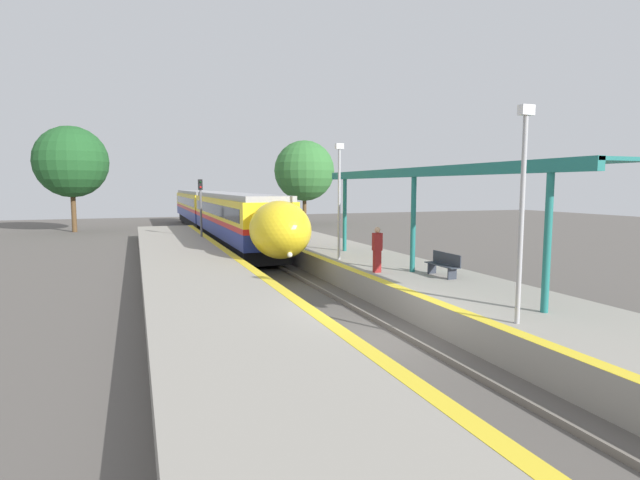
% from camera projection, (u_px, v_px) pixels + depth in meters
% --- Properties ---
extents(ground_plane, '(120.00, 120.00, 0.00)m').
position_uv_depth(ground_plane, '(379.00, 339.00, 14.04)').
color(ground_plane, '#56514C').
extents(rail_left, '(0.08, 90.00, 0.15)m').
position_uv_depth(rail_left, '(355.00, 339.00, 13.79)').
color(rail_left, slate).
rests_on(rail_left, ground_plane).
extents(rail_right, '(0.08, 90.00, 0.15)m').
position_uv_depth(rail_right, '(401.00, 334.00, 14.28)').
color(rail_right, slate).
rests_on(rail_right, ground_plane).
extents(train, '(2.92, 43.07, 3.79)m').
position_uv_depth(train, '(216.00, 211.00, 41.47)').
color(train, black).
rests_on(train, ground_plane).
extents(platform_right, '(4.54, 64.00, 0.92)m').
position_uv_depth(platform_right, '(494.00, 311.00, 15.36)').
color(platform_right, gray).
rests_on(platform_right, ground_plane).
extents(platform_left, '(4.46, 64.00, 0.92)m').
position_uv_depth(platform_left, '(240.00, 338.00, 12.64)').
color(platform_left, gray).
rests_on(platform_left, ground_plane).
extents(platform_bench, '(0.44, 1.75, 0.89)m').
position_uv_depth(platform_bench, '(444.00, 264.00, 18.71)').
color(platform_bench, '#2D333D').
rests_on(platform_bench, platform_right).
extents(person_waiting, '(0.36, 0.24, 1.79)m').
position_uv_depth(person_waiting, '(377.00, 249.00, 19.51)').
color(person_waiting, maroon).
rests_on(person_waiting, platform_right).
extents(railway_signal, '(0.28, 0.28, 4.73)m').
position_uv_depth(railway_signal, '(201.00, 207.00, 33.19)').
color(railway_signal, '#59595E').
rests_on(railway_signal, ground_plane).
extents(lamppost_near, '(0.36, 0.20, 5.29)m').
position_uv_depth(lamppost_near, '(522.00, 201.00, 12.00)').
color(lamppost_near, '#9E9EA3').
rests_on(lamppost_near, platform_right).
extents(lamppost_mid, '(0.36, 0.20, 5.29)m').
position_uv_depth(lamppost_mid, '(339.00, 194.00, 22.70)').
color(lamppost_mid, '#9E9EA3').
rests_on(lamppost_mid, platform_right).
extents(station_canopy, '(2.02, 16.63, 4.09)m').
position_uv_depth(station_canopy, '(427.00, 175.00, 19.55)').
color(station_canopy, '#1E6B66').
rests_on(station_canopy, platform_right).
extents(background_tree_left, '(6.58, 6.58, 9.81)m').
position_uv_depth(background_tree_left, '(71.00, 162.00, 46.08)').
color(background_tree_left, brown).
rests_on(background_tree_left, ground_plane).
extents(background_tree_right, '(6.69, 6.69, 9.32)m').
position_uv_depth(background_tree_right, '(304.00, 171.00, 55.44)').
color(background_tree_right, brown).
rests_on(background_tree_right, ground_plane).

